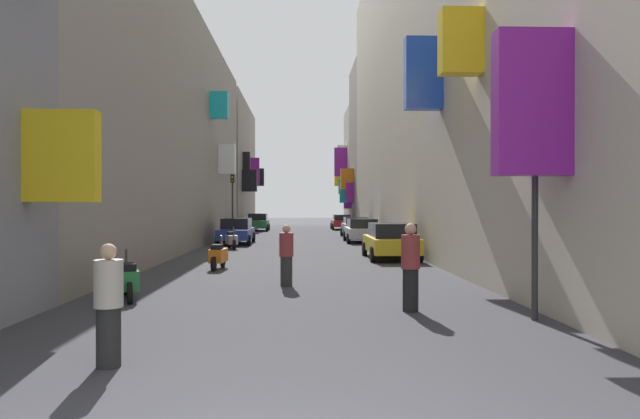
# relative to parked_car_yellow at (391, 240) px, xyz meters

# --- Properties ---
(ground_plane) EXTENTS (140.00, 140.00, 0.00)m
(ground_plane) POSITION_rel_parked_car_yellow_xyz_m (-3.85, 11.42, -0.76)
(ground_plane) COLOR #38383D
(building_left_mid_a) EXTENTS (7.03, 33.57, 12.10)m
(building_left_mid_a) POSITION_rel_parked_car_yellow_xyz_m (-11.85, 6.16, 5.29)
(building_left_mid_a) COLOR gray
(building_left_mid_a) RESTS_ON ground
(building_left_mid_c) EXTENTS (7.30, 17.45, 12.01)m
(building_left_mid_c) POSITION_rel_parked_car_yellow_xyz_m (-11.84, 32.69, 5.24)
(building_left_mid_c) COLOR gray
(building_left_mid_c) RESTS_ON ground
(building_right_near) EXTENTS (7.34, 44.80, 18.96)m
(building_right_near) POSITION_rel_parked_car_yellow_xyz_m (4.14, 3.81, 8.72)
(building_right_near) COLOR #BCB29E
(building_right_near) RESTS_ON ground
(building_right_mid_a) EXTENTS (7.22, 8.01, 15.27)m
(building_right_mid_a) POSITION_rel_parked_car_yellow_xyz_m (4.12, 30.22, 6.85)
(building_right_mid_a) COLOR gray
(building_right_mid_a) RESTS_ON ground
(building_right_mid_b) EXTENTS (7.32, 7.19, 12.41)m
(building_right_mid_b) POSITION_rel_parked_car_yellow_xyz_m (4.10, 37.82, 5.44)
(building_right_mid_b) COLOR #BCB29E
(building_right_mid_b) RESTS_ON ground
(parked_car_yellow) EXTENTS (2.00, 4.32, 1.45)m
(parked_car_yellow) POSITION_rel_parked_car_yellow_xyz_m (0.00, 0.00, 0.00)
(parked_car_yellow) COLOR gold
(parked_car_yellow) RESTS_ON ground
(parked_car_blue) EXTENTS (1.90, 4.50, 1.46)m
(parked_car_blue) POSITION_rel_parked_car_yellow_xyz_m (-7.35, 9.51, -0.00)
(parked_car_blue) COLOR navy
(parked_car_blue) RESTS_ON ground
(parked_car_grey) EXTENTS (1.86, 4.26, 1.39)m
(parked_car_grey) POSITION_rel_parked_car_yellow_xyz_m (0.08, 16.21, -0.02)
(parked_car_grey) COLOR slate
(parked_car_grey) RESTS_ON ground
(parked_car_red) EXTENTS (1.88, 4.31, 1.36)m
(parked_car_red) POSITION_rel_parked_car_yellow_xyz_m (0.03, 29.22, -0.04)
(parked_car_red) COLOR #B21E1E
(parked_car_red) RESTS_ON ground
(parked_car_silver) EXTENTS (1.98, 4.15, 1.40)m
(parked_car_silver) POSITION_rel_parked_car_yellow_xyz_m (-0.06, 10.66, -0.02)
(parked_car_silver) COLOR #B7B7BC
(parked_car_silver) RESTS_ON ground
(parked_car_green) EXTENTS (1.94, 4.00, 1.50)m
(parked_car_green) POSITION_rel_parked_car_yellow_xyz_m (-7.45, 26.99, 0.02)
(parked_car_green) COLOR #236638
(parked_car_green) RESTS_ON ground
(scooter_orange) EXTENTS (0.53, 1.82, 1.13)m
(scooter_orange) POSITION_rel_parked_car_yellow_xyz_m (-6.47, -3.56, -0.30)
(scooter_orange) COLOR orange
(scooter_orange) RESTS_ON ground
(scooter_green) EXTENTS (0.79, 1.76, 1.13)m
(scooter_green) POSITION_rel_parked_car_yellow_xyz_m (-7.62, -9.87, -0.30)
(scooter_green) COLOR #287F3D
(scooter_green) RESTS_ON ground
(scooter_silver) EXTENTS (0.76, 1.84, 1.13)m
(scooter_silver) POSITION_rel_parked_car_yellow_xyz_m (-7.15, 5.69, -0.30)
(scooter_silver) COLOR #ADADB2
(scooter_silver) RESTS_ON ground
(pedestrian_crossing) EXTENTS (0.51, 0.51, 1.64)m
(pedestrian_crossing) POSITION_rel_parked_car_yellow_xyz_m (-4.04, -7.79, 0.05)
(pedestrian_crossing) COLOR #2C2C2C
(pedestrian_crossing) RESTS_ON ground
(pedestrian_near_left) EXTENTS (0.40, 0.40, 1.80)m
(pedestrian_near_left) POSITION_rel_parked_car_yellow_xyz_m (-1.41, -11.56, 0.14)
(pedestrian_near_left) COLOR black
(pedestrian_near_left) RESTS_ON ground
(pedestrian_near_right) EXTENTS (0.43, 0.43, 1.65)m
(pedestrian_near_right) POSITION_rel_parked_car_yellow_xyz_m (-6.20, -15.42, 0.06)
(pedestrian_near_right) COLOR #242424
(pedestrian_near_right) RESTS_ON ground
(traffic_light_near_corner) EXTENTS (0.26, 0.34, 4.55)m
(traffic_light_near_corner) POSITION_rel_parked_car_yellow_xyz_m (-8.49, 17.21, 2.32)
(traffic_light_near_corner) COLOR #2D2D2D
(traffic_light_near_corner) RESTS_ON ground
(traffic_light_far_corner) EXTENTS (0.26, 0.34, 4.13)m
(traffic_light_far_corner) POSITION_rel_parked_car_yellow_xyz_m (0.75, -12.52, 2.06)
(traffic_light_far_corner) COLOR #2D2D2D
(traffic_light_far_corner) RESTS_ON ground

